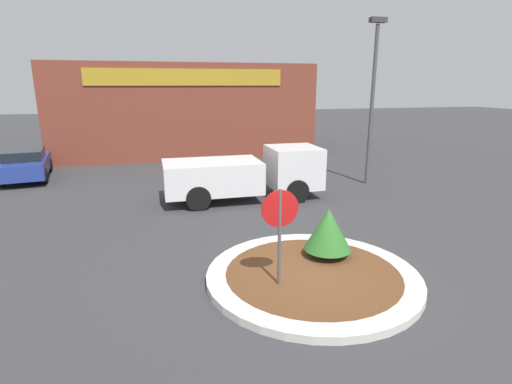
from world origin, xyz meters
TOP-DOWN VIEW (x-y plane):
  - ground_plane at (0.00, 0.00)m, footprint 120.00×120.00m
  - traffic_island at (0.00, 0.00)m, footprint 4.85×4.85m
  - stop_sign at (-0.91, -0.31)m, footprint 0.79×0.07m
  - island_shrub at (0.70, 0.77)m, footprint 1.17×1.17m
  - utility_truck at (0.07, 6.82)m, footprint 5.97×2.18m
  - storefront_building at (-1.23, 18.44)m, footprint 15.45×6.07m
  - parked_sedan_blue at (-9.10, 12.72)m, footprint 2.40×4.56m
  - light_pole at (5.89, 7.93)m, footprint 0.70×0.30m

SIDE VIEW (x-z plane):
  - ground_plane at x=0.00m, z-range 0.00..0.00m
  - traffic_island at x=0.00m, z-range 0.00..0.17m
  - parked_sedan_blue at x=-9.10m, z-range 0.03..1.45m
  - island_shrub at x=0.70m, z-range 0.26..1.49m
  - utility_truck at x=0.07m, z-range 0.05..2.01m
  - stop_sign at x=-0.91m, z-range 0.45..2.73m
  - storefront_building at x=-1.23m, z-range 0.00..5.51m
  - light_pole at x=5.89m, z-range 0.56..7.51m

